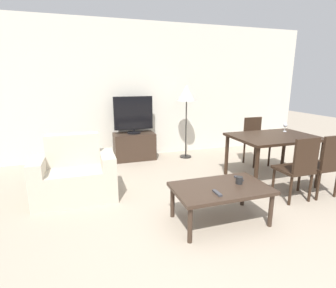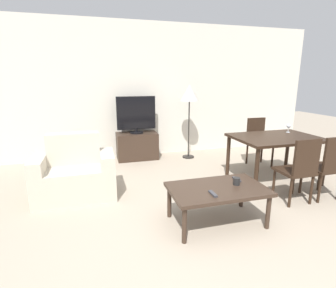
# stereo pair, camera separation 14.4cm
# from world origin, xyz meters

# --- Properties ---
(ground_plane) EXTENTS (18.00, 18.00, 0.00)m
(ground_plane) POSITION_xyz_m (0.00, 0.00, 0.00)
(ground_plane) COLOR tan
(wall_back) EXTENTS (7.65, 0.06, 2.70)m
(wall_back) POSITION_xyz_m (0.00, 3.53, 1.35)
(wall_back) COLOR silver
(wall_back) RESTS_ON ground_plane
(armchair) EXTENTS (1.06, 0.61, 0.87)m
(armchair) POSITION_xyz_m (-1.30, 1.71, 0.32)
(armchair) COLOR beige
(armchair) RESTS_ON ground_plane
(tv_stand) EXTENTS (0.81, 0.45, 0.54)m
(tv_stand) POSITION_xyz_m (-0.19, 3.24, 0.27)
(tv_stand) COLOR #38281E
(tv_stand) RESTS_ON ground_plane
(tv) EXTENTS (0.77, 0.27, 0.73)m
(tv) POSITION_xyz_m (-0.19, 3.24, 0.90)
(tv) COLOR black
(tv) RESTS_ON tv_stand
(coffee_table) EXTENTS (1.07, 0.64, 0.43)m
(coffee_table) POSITION_xyz_m (0.27, 0.55, 0.38)
(coffee_table) COLOR #38281E
(coffee_table) RESTS_ON ground_plane
(dining_table) EXTENTS (1.30, 0.93, 0.72)m
(dining_table) POSITION_xyz_m (1.72, 1.48, 0.64)
(dining_table) COLOR black
(dining_table) RESTS_ON ground_plane
(dining_chair_near) EXTENTS (0.40, 0.40, 0.88)m
(dining_chair_near) POSITION_xyz_m (1.49, 0.71, 0.49)
(dining_chair_near) COLOR black
(dining_chair_near) RESTS_ON ground_plane
(dining_chair_far) EXTENTS (0.40, 0.40, 0.88)m
(dining_chair_far) POSITION_xyz_m (1.95, 2.25, 0.49)
(dining_chair_far) COLOR black
(dining_chair_far) RESTS_ON ground_plane
(dining_chair_near_right) EXTENTS (0.40, 0.40, 0.88)m
(dining_chair_near_right) POSITION_xyz_m (1.95, 0.71, 0.49)
(dining_chair_near_right) COLOR black
(dining_chair_near_right) RESTS_ON ground_plane
(floor_lamp) EXTENTS (0.37, 0.37, 1.49)m
(floor_lamp) POSITION_xyz_m (0.85, 3.04, 1.28)
(floor_lamp) COLOR black
(floor_lamp) RESTS_ON ground_plane
(remote_primary) EXTENTS (0.04, 0.15, 0.02)m
(remote_primary) POSITION_xyz_m (0.14, 0.40, 0.44)
(remote_primary) COLOR #38383D
(remote_primary) RESTS_ON coffee_table
(remote_secondary) EXTENTS (0.04, 0.15, 0.02)m
(remote_secondary) POSITION_xyz_m (0.59, 0.69, 0.44)
(remote_secondary) COLOR #38383D
(remote_secondary) RESTS_ON coffee_table
(cup_white_near) EXTENTS (0.08, 0.08, 0.08)m
(cup_white_near) POSITION_xyz_m (0.51, 0.57, 0.47)
(cup_white_near) COLOR black
(cup_white_near) RESTS_ON coffee_table
(wine_glass_left) EXTENTS (0.07, 0.07, 0.15)m
(wine_glass_left) POSITION_xyz_m (2.12, 1.70, 0.82)
(wine_glass_left) COLOR silver
(wine_glass_left) RESTS_ON dining_table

